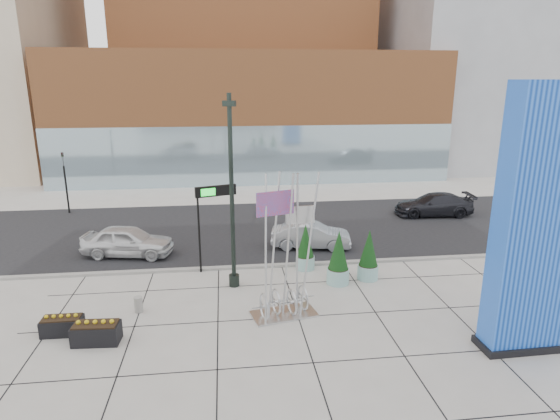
{
  "coord_description": "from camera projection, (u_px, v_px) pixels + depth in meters",
  "views": [
    {
      "loc": [
        -1.6,
        -16.68,
        8.58
      ],
      "look_at": [
        0.68,
        2.0,
        3.36
      ],
      "focal_mm": 30.0,
      "sensor_mm": 36.0,
      "label": 1
    }
  ],
  "objects": [
    {
      "name": "traffic_signal",
      "position": [
        65.0,
        179.0,
        30.77
      ],
      "size": [
        0.15,
        0.18,
        4.1
      ],
      "color": "black",
      "rests_on": "ground"
    },
    {
      "name": "tower_podium",
      "position": [
        251.0,
        115.0,
        42.91
      ],
      "size": [
        34.0,
        10.0,
        11.0
      ],
      "primitive_type": "cube",
      "color": "#9F5A2E",
      "rests_on": "ground"
    },
    {
      "name": "street_asphalt",
      "position": [
        253.0,
        229.0,
        27.99
      ],
      "size": [
        80.0,
        12.0,
        0.02
      ],
      "primitive_type": "cube",
      "color": "black",
      "rests_on": "ground"
    },
    {
      "name": "ground",
      "position": [
        269.0,
        306.0,
        18.43
      ],
      "size": [
        160.0,
        160.0,
        0.0
      ],
      "primitive_type": "plane",
      "color": "#9E9991",
      "rests_on": "ground"
    },
    {
      "name": "car_white_west",
      "position": [
        128.0,
        241.0,
        23.56
      ],
      "size": [
        4.76,
        2.6,
        1.54
      ],
      "primitive_type": "imported",
      "rotation": [
        0.0,
        0.0,
        1.39
      ],
      "color": "silver",
      "rests_on": "ground"
    },
    {
      "name": "tower_glass_front",
      "position": [
        255.0,
        156.0,
        39.12
      ],
      "size": [
        34.0,
        0.6,
        5.0
      ],
      "primitive_type": "cube",
      "color": "#8CA5B2",
      "rests_on": "ground"
    },
    {
      "name": "public_art_sculpture",
      "position": [
        284.0,
        279.0,
        17.38
      ],
      "size": [
        2.63,
        1.71,
        5.5
      ],
      "rotation": [
        0.0,
        0.0,
        0.22
      ],
      "color": "silver",
      "rests_on": "ground"
    },
    {
      "name": "building_grey_parking",
      "position": [
        482.0,
        77.0,
        49.67
      ],
      "size": [
        20.0,
        18.0,
        18.0
      ],
      "primitive_type": "cube",
      "color": "slate",
      "rests_on": "ground"
    },
    {
      "name": "box_planter_south",
      "position": [
        62.0,
        325.0,
        16.33
      ],
      "size": [
        1.38,
        0.69,
        0.75
      ],
      "rotation": [
        0.0,
        0.0,
        -0.01
      ],
      "color": "black",
      "rests_on": "ground"
    },
    {
      "name": "round_planter_west",
      "position": [
        305.0,
        248.0,
        21.83
      ],
      "size": [
        0.88,
        0.88,
        2.21
      ],
      "color": "#8DBEBA",
      "rests_on": "ground"
    },
    {
      "name": "curb_edge",
      "position": [
        261.0,
        266.0,
        22.24
      ],
      "size": [
        80.0,
        0.3,
        0.12
      ],
      "primitive_type": "cube",
      "color": "gray",
      "rests_on": "ground"
    },
    {
      "name": "box_planter_north",
      "position": [
        96.0,
        332.0,
        15.78
      ],
      "size": [
        1.58,
        0.86,
        0.85
      ],
      "rotation": [
        0.0,
        0.0,
        -0.06
      ],
      "color": "black",
      "rests_on": "ground"
    },
    {
      "name": "round_planter_east",
      "position": [
        369.0,
        256.0,
        20.7
      ],
      "size": [
        0.92,
        0.92,
        2.3
      ],
      "color": "#8DBEBA",
      "rests_on": "ground"
    },
    {
      "name": "lamp_post",
      "position": [
        232.0,
        212.0,
        19.38
      ],
      "size": [
        0.55,
        0.45,
        8.13
      ],
      "rotation": [
        0.0,
        0.0,
        -0.32
      ],
      "color": "black",
      "rests_on": "ground"
    },
    {
      "name": "car_dark_east",
      "position": [
        434.0,
        205.0,
        30.66
      ],
      "size": [
        5.16,
        2.42,
        1.46
      ],
      "primitive_type": "imported",
      "rotation": [
        0.0,
        0.0,
        -1.65
      ],
      "color": "black",
      "rests_on": "ground"
    },
    {
      "name": "overhead_street_sign",
      "position": [
        213.0,
        200.0,
        20.89
      ],
      "size": [
        1.86,
        0.73,
        4.02
      ],
      "rotation": [
        0.0,
        0.0,
        0.31
      ],
      "color": "black",
      "rests_on": "ground"
    },
    {
      "name": "car_silver_mid",
      "position": [
        311.0,
        235.0,
        24.7
      ],
      "size": [
        4.36,
        2.18,
        1.37
      ],
      "primitive_type": "imported",
      "rotation": [
        0.0,
        0.0,
        1.39
      ],
      "color": "#9EA0A6",
      "rests_on": "ground"
    },
    {
      "name": "round_planter_mid",
      "position": [
        338.0,
        259.0,
        20.22
      ],
      "size": [
        0.97,
        0.97,
        2.43
      ],
      "color": "#8DBEBA",
      "rests_on": "ground"
    },
    {
      "name": "concrete_bollard",
      "position": [
        138.0,
        304.0,
        17.89
      ],
      "size": [
        0.32,
        0.32,
        0.62
      ],
      "primitive_type": "cylinder",
      "color": "gray",
      "rests_on": "ground"
    },
    {
      "name": "blue_pylon",
      "position": [
        534.0,
        228.0,
        14.49
      ],
      "size": [
        2.61,
        1.21,
        8.61
      ],
      "rotation": [
        0.0,
        0.0,
        0.02
      ],
      "color": "#0B36A9",
      "rests_on": "ground"
    }
  ]
}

